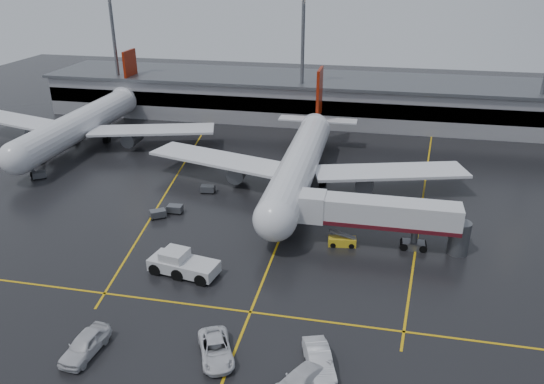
# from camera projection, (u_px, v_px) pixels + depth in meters

# --- Properties ---
(ground) EXTENTS (220.00, 220.00, 0.00)m
(ground) POSITION_uv_depth(u_px,v_px,m) (290.00, 214.00, 71.39)
(ground) COLOR black
(ground) RESTS_ON ground
(apron_line_centre) EXTENTS (0.25, 90.00, 0.02)m
(apron_line_centre) POSITION_uv_depth(u_px,v_px,m) (290.00, 214.00, 71.38)
(apron_line_centre) COLOR gold
(apron_line_centre) RESTS_ON ground
(apron_line_stop) EXTENTS (60.00, 0.25, 0.02)m
(apron_line_stop) POSITION_uv_depth(u_px,v_px,m) (250.00, 312.00, 51.69)
(apron_line_stop) COLOR gold
(apron_line_stop) RESTS_ON ground
(apron_line_left) EXTENTS (9.99, 69.35, 0.02)m
(apron_line_left) POSITION_uv_depth(u_px,v_px,m) (177.00, 176.00, 84.06)
(apron_line_left) COLOR gold
(apron_line_left) RESTS_ON ground
(apron_line_right) EXTENTS (7.57, 69.64, 0.02)m
(apron_line_right) POSITION_uv_depth(u_px,v_px,m) (423.00, 196.00, 76.99)
(apron_line_right) COLOR gold
(apron_line_right) RESTS_ON ground
(terminal) EXTENTS (122.00, 19.00, 8.60)m
(terminal) POSITION_uv_depth(u_px,v_px,m) (329.00, 98.00, 112.55)
(terminal) COLOR gray
(terminal) RESTS_ON ground
(light_mast_left) EXTENTS (3.00, 1.20, 25.45)m
(light_mast_left) POSITION_uv_depth(u_px,v_px,m) (115.00, 47.00, 111.49)
(light_mast_left) COLOR #595B60
(light_mast_left) RESTS_ON ground
(light_mast_mid) EXTENTS (3.00, 1.20, 25.45)m
(light_mast_mid) POSITION_uv_depth(u_px,v_px,m) (303.00, 54.00, 104.05)
(light_mast_mid) COLOR #595B60
(light_mast_mid) RESTS_ON ground
(main_airliner) EXTENTS (48.80, 45.60, 14.10)m
(main_airliner) POSITION_uv_depth(u_px,v_px,m) (301.00, 161.00, 78.37)
(main_airliner) COLOR silver
(main_airliner) RESTS_ON ground
(second_airliner) EXTENTS (48.80, 45.60, 14.10)m
(second_airliner) POSITION_uv_depth(u_px,v_px,m) (85.00, 122.00, 96.92)
(second_airliner) COLOR silver
(second_airliner) RESTS_ON ground
(jet_bridge) EXTENTS (19.90, 3.40, 6.05)m
(jet_bridge) POSITION_uv_depth(u_px,v_px,m) (380.00, 216.00, 62.22)
(jet_bridge) COLOR silver
(jet_bridge) RESTS_ON ground
(pushback_tractor) EXTENTS (8.02, 4.42, 2.72)m
(pushback_tractor) POSITION_uv_depth(u_px,v_px,m) (182.00, 264.00, 57.72)
(pushback_tractor) COLOR silver
(pushback_tractor) RESTS_ON ground
(belt_loader) EXTENTS (3.44, 1.89, 2.09)m
(belt_loader) POSITION_uv_depth(u_px,v_px,m) (342.00, 241.00, 63.56)
(belt_loader) COLOR gold
(belt_loader) RESTS_ON ground
(service_van_a) EXTENTS (4.81, 6.33, 1.60)m
(service_van_a) POSITION_uv_depth(u_px,v_px,m) (216.00, 349.00, 45.61)
(service_van_a) COLOR silver
(service_van_a) RESTS_ON ground
(service_van_b) EXTENTS (4.96, 5.95, 1.63)m
(service_van_b) POSITION_uv_depth(u_px,v_px,m) (301.00, 380.00, 42.30)
(service_van_b) COLOR silver
(service_van_b) RESTS_ON ground
(service_van_c) EXTENTS (3.65, 5.88, 1.83)m
(service_van_c) POSITION_uv_depth(u_px,v_px,m) (319.00, 360.00, 44.18)
(service_van_c) COLOR silver
(service_van_c) RESTS_ON ground
(service_van_d) EXTENTS (2.72, 5.73, 1.89)m
(service_van_d) POSITION_uv_depth(u_px,v_px,m) (85.00, 345.00, 45.94)
(service_van_d) COLOR silver
(service_van_d) RESTS_ON ground
(baggage_cart_a) EXTENTS (2.06, 1.39, 1.12)m
(baggage_cart_a) POSITION_uv_depth(u_px,v_px,m) (175.00, 209.00, 71.60)
(baggage_cart_a) COLOR #595B60
(baggage_cart_a) RESTS_ON ground
(baggage_cart_b) EXTENTS (2.38, 2.20, 1.12)m
(baggage_cart_b) POSITION_uv_depth(u_px,v_px,m) (158.00, 214.00, 70.22)
(baggage_cart_b) COLOR #595B60
(baggage_cart_b) RESTS_ON ground
(baggage_cart_c) EXTENTS (2.14, 1.53, 1.12)m
(baggage_cart_c) POSITION_uv_depth(u_px,v_px,m) (208.00, 189.00, 77.80)
(baggage_cart_c) COLOR #595B60
(baggage_cart_c) RESTS_ON ground
(baggage_cart_d) EXTENTS (2.22, 1.68, 1.12)m
(baggage_cart_d) POSITION_uv_depth(u_px,v_px,m) (37.00, 160.00, 88.90)
(baggage_cart_d) COLOR #595B60
(baggage_cart_d) RESTS_ON ground
(baggage_cart_e) EXTENTS (2.38, 2.26, 1.12)m
(baggage_cart_e) POSITION_uv_depth(u_px,v_px,m) (39.00, 175.00, 82.77)
(baggage_cart_e) COLOR #595B60
(baggage_cart_e) RESTS_ON ground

